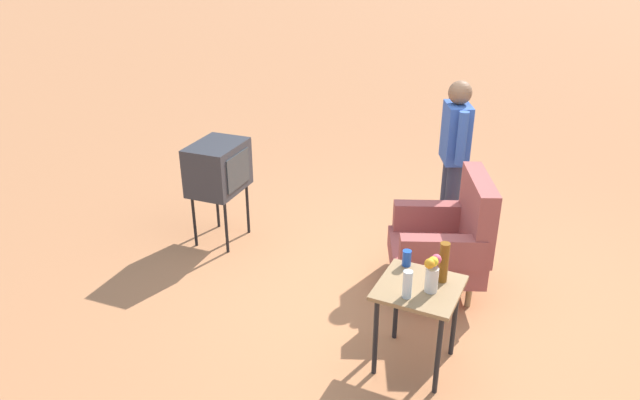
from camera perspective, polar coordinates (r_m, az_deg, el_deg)
The scene contains 9 objects.
ground_plane at distance 5.39m, azimuth 9.19°, elevation -8.50°, with size 60.00×60.00×0.00m, color #C17A4C.
armchair at distance 5.21m, azimuth 12.17°, elevation -3.64°, with size 1.01×1.02×1.06m.
side_table at distance 4.26m, azimuth 9.40°, elevation -9.29°, with size 0.56×0.56×0.67m.
tv_on_stand at distance 5.87m, azimuth -9.73°, elevation 3.04°, with size 0.63×0.49×1.03m.
person_standing at distance 5.87m, azimuth 12.71°, elevation 4.42°, with size 0.52×0.35×1.64m.
bottle_tall_amber at distance 4.21m, azimuth 11.76°, elevation -5.87°, with size 0.07×0.07×0.30m, color brown.
soda_can_blue at distance 4.39m, azimuth 8.31°, elevation -5.53°, with size 0.07×0.07×0.12m, color blue.
bottle_short_clear at distance 4.03m, azimuth 8.37°, elevation -7.99°, with size 0.06×0.06×0.20m, color silver.
flower_vase at distance 4.09m, azimuth 10.70°, elevation -6.81°, with size 0.15×0.10×0.27m.
Camera 1 is at (4.36, 1.15, 2.95)m, focal length 33.40 mm.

